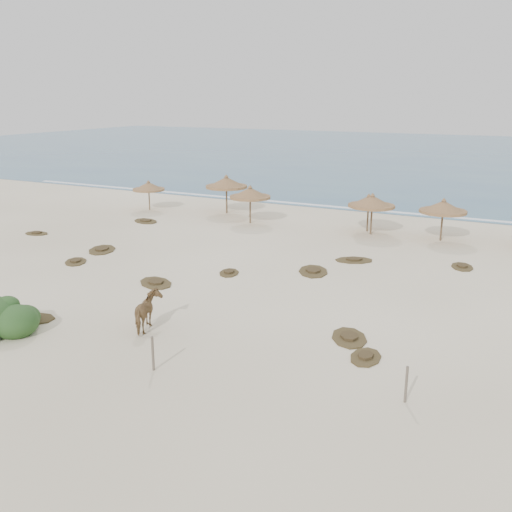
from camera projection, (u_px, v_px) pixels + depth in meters
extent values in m
plane|color=#FBEDCE|center=(174.00, 312.00, 24.66)|extent=(160.00, 160.00, 0.00)
cube|color=#2C5B86|center=(448.00, 155.00, 89.15)|extent=(200.00, 100.00, 0.01)
cube|color=white|center=(354.00, 209.00, 47.02)|extent=(70.00, 0.60, 0.01)
cylinder|color=brown|center=(149.00, 199.00, 46.36)|extent=(0.10, 0.10, 1.82)
cylinder|color=olive|center=(149.00, 189.00, 46.15)|extent=(3.02, 3.02, 0.16)
cone|color=olive|center=(149.00, 186.00, 46.07)|extent=(2.92, 2.92, 0.65)
cone|color=olive|center=(148.00, 181.00, 45.97)|extent=(0.31, 0.31, 0.19)
cylinder|color=brown|center=(227.00, 199.00, 45.00)|extent=(0.13, 0.13, 2.30)
cylinder|color=olive|center=(226.00, 187.00, 44.74)|extent=(3.76, 3.76, 0.20)
cone|color=olive|center=(226.00, 182.00, 44.64)|extent=(3.63, 3.63, 0.82)
cone|color=olive|center=(226.00, 176.00, 44.51)|extent=(0.40, 0.40, 0.24)
cylinder|color=brown|center=(250.00, 209.00, 41.45)|extent=(0.12, 0.12, 2.10)
cylinder|color=olive|center=(250.00, 197.00, 41.22)|extent=(3.02, 3.02, 0.18)
cone|color=olive|center=(250.00, 193.00, 41.13)|extent=(2.92, 2.92, 0.75)
cone|color=olive|center=(250.00, 186.00, 41.00)|extent=(0.36, 0.36, 0.22)
cylinder|color=brown|center=(371.00, 219.00, 38.11)|extent=(0.12, 0.12, 2.11)
cylinder|color=olive|center=(372.00, 206.00, 37.87)|extent=(3.14, 3.14, 0.18)
cone|color=olive|center=(372.00, 201.00, 37.78)|extent=(3.04, 3.04, 0.75)
cone|color=olive|center=(373.00, 194.00, 37.66)|extent=(0.36, 0.36, 0.22)
cylinder|color=brown|center=(368.00, 217.00, 38.99)|extent=(0.11, 0.11, 1.96)
cylinder|color=olive|center=(368.00, 206.00, 38.77)|extent=(3.42, 3.42, 0.17)
cone|color=olive|center=(369.00, 201.00, 38.69)|extent=(3.31, 3.31, 0.70)
cone|color=olive|center=(369.00, 195.00, 38.57)|extent=(0.34, 0.34, 0.21)
cylinder|color=brown|center=(442.00, 225.00, 36.45)|extent=(0.12, 0.12, 2.09)
cylinder|color=olive|center=(443.00, 211.00, 36.22)|extent=(3.95, 3.95, 0.18)
cone|color=olive|center=(443.00, 206.00, 36.13)|extent=(3.82, 3.82, 0.74)
cone|color=olive|center=(444.00, 199.00, 36.01)|extent=(0.36, 0.36, 0.22)
imported|color=olive|center=(148.00, 312.00, 22.58)|extent=(1.41, 1.97, 1.52)
cylinder|color=#665A4C|center=(153.00, 353.00, 19.25)|extent=(0.12, 0.12, 1.24)
cylinder|color=#665A4C|center=(406.00, 384.00, 17.23)|extent=(0.11, 0.11, 1.19)
ellipsoid|color=#305826|center=(16.00, 322.00, 22.23)|extent=(1.77, 1.77, 1.33)
ellipsoid|color=#305826|center=(23.00, 317.00, 22.98)|extent=(1.33, 1.33, 1.00)
ellipsoid|color=#305826|center=(7.00, 306.00, 22.57)|extent=(1.00, 1.00, 0.75)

